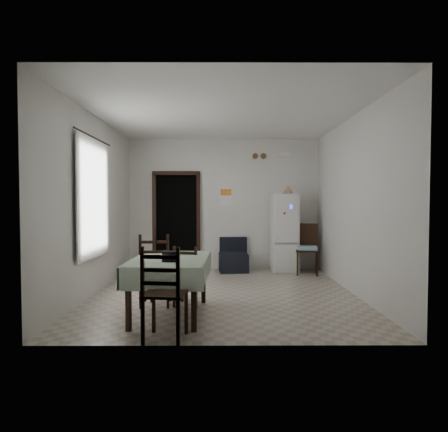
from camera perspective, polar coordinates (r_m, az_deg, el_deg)
name	(u,v)px	position (r m, az deg, el deg)	size (l,w,h in m)	color
ground	(224,293)	(6.26, 0.02, -11.68)	(4.50, 4.50, 0.00)	#AB9D8B
ceiling	(224,115)	(6.24, 0.02, 15.15)	(4.20, 4.50, 0.02)	white
wall_back	(224,204)	(8.33, -0.05, 1.80)	(4.20, 0.02, 2.90)	silver
wall_front	(225,206)	(3.83, 0.16, 1.56)	(4.20, 0.02, 2.90)	silver
wall_left	(95,205)	(6.42, -19.08, 1.63)	(0.02, 4.50, 2.90)	silver
wall_right	(353,205)	(6.44, 19.06, 1.63)	(0.02, 4.50, 2.90)	silver
doorway	(178,221)	(8.60, -7.06, -0.81)	(1.06, 0.52, 2.22)	black
window_recess	(87,198)	(6.25, -20.11, 2.52)	(0.10, 1.20, 1.60)	silver
curtain	(94,198)	(6.21, -19.16, 2.54)	(0.02, 1.45, 1.85)	silver
curtain_rod	(94,138)	(6.29, -19.17, 11.22)	(0.02, 0.02, 1.60)	black
calendar	(226,197)	(8.32, 0.30, 2.97)	(0.28, 0.02, 0.40)	white
calendar_image	(226,192)	(8.31, 0.30, 3.66)	(0.24, 0.01, 0.14)	orange
light_switch	(230,220)	(8.33, 0.99, -0.61)	(0.08, 0.02, 0.12)	beige
vent_left	(255,156)	(8.41, 4.79, 9.10)	(0.12, 0.12, 0.03)	brown
vent_right	(263,156)	(8.43, 6.02, 9.08)	(0.12, 0.12, 0.03)	brown
emergency_light	(285,155)	(8.47, 9.25, 9.23)	(0.25, 0.07, 0.09)	white
fridge	(284,233)	(8.14, 9.15, -2.56)	(0.54, 0.54, 1.67)	white
tan_cone	(288,190)	(8.12, 9.71, 3.97)	(0.22, 0.22, 0.18)	tan
navy_seat	(233,255)	(8.09, 1.45, -5.94)	(0.60, 0.58, 0.73)	black
corner_chair	(307,249)	(7.96, 12.55, -4.94)	(0.45, 0.45, 1.05)	black
dining_table	(171,287)	(5.06, -8.13, -10.59)	(0.96, 1.46, 0.76)	#97AB92
black_bag	(171,256)	(4.66, -8.07, -6.12)	(0.20, 0.12, 0.13)	black
dining_chair_far_left	(156,269)	(5.56, -10.33, -7.98)	(0.45, 0.45, 1.04)	black
dining_chair_far_right	(189,275)	(5.49, -5.38, -8.98)	(0.37, 0.37, 0.87)	black
dining_chair_near_head	(165,292)	(4.17, -8.95, -11.39)	(0.44, 0.44, 1.03)	black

